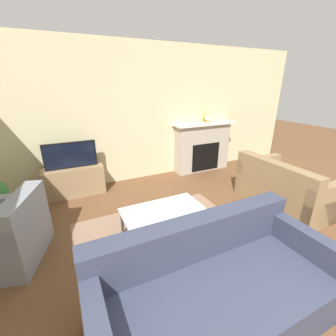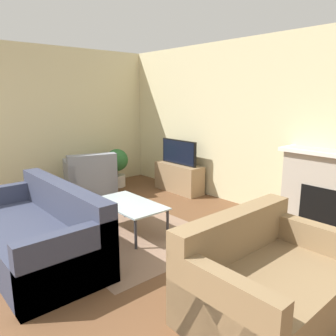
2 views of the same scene
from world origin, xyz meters
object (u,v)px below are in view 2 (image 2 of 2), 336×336
(potted_plant, at_px, (117,164))
(tv, at_px, (179,152))
(armchair_by_window, at_px, (90,180))
(coffee_table, at_px, (129,206))
(couch_sectional, at_px, (37,234))
(couch_loveseat, at_px, (265,283))

(potted_plant, bearing_deg, tv, 32.87)
(armchair_by_window, height_order, coffee_table, armchair_by_window)
(couch_sectional, bearing_deg, potted_plant, 130.20)
(potted_plant, bearing_deg, coffee_table, -28.64)
(armchair_by_window, xyz_separation_m, coffee_table, (1.80, -0.38, 0.06))
(tv, height_order, potted_plant, tv)
(armchair_by_window, bearing_deg, potted_plant, -145.10)
(couch_sectional, distance_m, potted_plant, 3.05)
(tv, distance_m, armchair_by_window, 1.72)
(tv, bearing_deg, couch_loveseat, -31.75)
(couch_loveseat, relative_size, armchair_by_window, 1.40)
(couch_loveseat, xyz_separation_m, potted_plant, (-4.21, 1.25, 0.17))
(tv, distance_m, couch_sectional, 3.18)
(couch_sectional, bearing_deg, armchair_by_window, 137.38)
(armchair_by_window, height_order, potted_plant, armchair_by_window)
(tv, distance_m, potted_plant, 1.32)
(armchair_by_window, relative_size, potted_plant, 1.34)
(tv, bearing_deg, couch_sectional, -73.57)
(coffee_table, relative_size, potted_plant, 1.38)
(armchair_by_window, bearing_deg, tv, 166.66)
(tv, relative_size, potted_plant, 1.13)
(couch_sectional, bearing_deg, couch_loveseat, 25.59)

